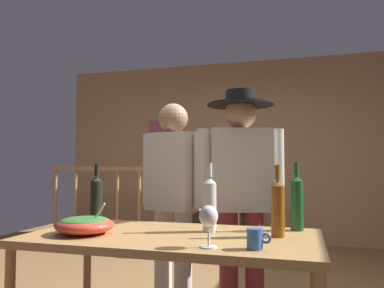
{
  "coord_description": "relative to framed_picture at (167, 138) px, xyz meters",
  "views": [
    {
      "loc": [
        0.7,
        -2.9,
        1.13
      ],
      "look_at": [
        0.04,
        -0.6,
        1.26
      ],
      "focal_mm": 35.74,
      "sensor_mm": 36.0,
      "label": 1
    }
  ],
  "objects": [
    {
      "name": "serving_table",
      "position": [
        1.4,
        -3.76,
        -0.87
      ],
      "size": [
        1.53,
        0.78,
        0.76
      ],
      "color": "#B2844C",
      "rests_on": "ground_plane"
    },
    {
      "name": "stair_railing",
      "position": [
        0.31,
        -0.86,
        -0.88
      ],
      "size": [
        2.75,
        0.1,
        1.15
      ],
      "color": "#B2844C",
      "rests_on": "ground_plane"
    },
    {
      "name": "person_standing_left",
      "position": [
        1.15,
        -3.02,
        -0.63
      ],
      "size": [
        0.54,
        0.32,
        1.58
      ],
      "rotation": [
        0.0,
        0.0,
        2.84
      ],
      "color": "beige",
      "rests_on": "ground_plane"
    },
    {
      "name": "salad_bowl",
      "position": [
        0.95,
        -3.88,
        -0.74
      ],
      "size": [
        0.31,
        0.31,
        0.17
      ],
      "color": "#CC3D2D",
      "rests_on": "serving_table"
    },
    {
      "name": "wine_bottle_amber",
      "position": [
        1.94,
        -3.68,
        -0.64
      ],
      "size": [
        0.07,
        0.07,
        0.37
      ],
      "color": "brown",
      "rests_on": "serving_table"
    },
    {
      "name": "back_wall",
      "position": [
        1.36,
        0.06,
        -0.21
      ],
      "size": [
        6.04,
        0.1,
        2.69
      ],
      "primitive_type": "cube",
      "color": "tan",
      "rests_on": "ground_plane"
    },
    {
      "name": "wine_bottle_dark",
      "position": [
        0.85,
        -3.6,
        -0.64
      ],
      "size": [
        0.07,
        0.07,
        0.37
      ],
      "color": "black",
      "rests_on": "serving_table"
    },
    {
      "name": "framed_picture",
      "position": [
        0.0,
        0.0,
        0.0
      ],
      "size": [
        0.58,
        0.03,
        0.54
      ],
      "primitive_type": "cube",
      "color": "#B14F6B"
    },
    {
      "name": "wine_glass",
      "position": [
        1.66,
        -4.02,
        -0.66
      ],
      "size": [
        0.09,
        0.09,
        0.19
      ],
      "color": "silver",
      "rests_on": "serving_table"
    },
    {
      "name": "mug_blue",
      "position": [
        1.86,
        -4.0,
        -0.75
      ],
      "size": [
        0.11,
        0.07,
        0.09
      ],
      "color": "#3866B2",
      "rests_on": "serving_table"
    },
    {
      "name": "tv_console",
      "position": [
        1.01,
        -0.29,
        -1.35
      ],
      "size": [
        0.9,
        0.4,
        0.42
      ],
      "primitive_type": "cube",
      "color": "#38281E",
      "rests_on": "ground_plane"
    },
    {
      "name": "wine_bottle_green",
      "position": [
        2.03,
        -3.45,
        -0.64
      ],
      "size": [
        0.07,
        0.07,
        0.38
      ],
      "color": "#1E5628",
      "rests_on": "serving_table"
    },
    {
      "name": "wine_bottle_clear",
      "position": [
        1.57,
        -3.63,
        -0.64
      ],
      "size": [
        0.08,
        0.08,
        0.38
      ],
      "color": "silver",
      "rests_on": "serving_table"
    },
    {
      "name": "flat_screen_tv",
      "position": [
        1.01,
        -0.32,
        -0.83
      ],
      "size": [
        0.7,
        0.12,
        0.52
      ],
      "color": "black",
      "rests_on": "tv_console"
    },
    {
      "name": "person_standing_right",
      "position": [
        1.65,
        -3.02,
        -0.56
      ],
      "size": [
        0.59,
        0.47,
        1.65
      ],
      "rotation": [
        0.0,
        0.0,
        3.44
      ],
      "color": "#9E3842",
      "rests_on": "ground_plane"
    }
  ]
}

